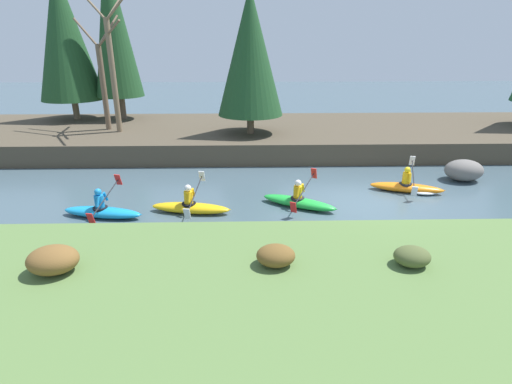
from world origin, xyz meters
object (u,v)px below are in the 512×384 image
object	(u,v)px
kayaker_trailing	(191,207)
kayaker_far_back	(103,211)
boulder_midstream	(464,170)
kayaker_middle	(299,201)
kayaker_lead	(410,187)

from	to	relation	value
kayaker_trailing	kayaker_far_back	size ratio (longest dim) A/B	1.00
kayaker_far_back	boulder_midstream	xyz separation A→B (m)	(13.81, 3.37, 0.22)
kayaker_middle	kayaker_trailing	world-z (taller)	same
kayaker_middle	boulder_midstream	bearing A→B (deg)	49.32
kayaker_lead	kayaker_middle	bearing A→B (deg)	-146.01
kayaker_lead	boulder_midstream	xyz separation A→B (m)	(2.75, 1.32, 0.24)
kayaker_trailing	kayaker_far_back	xyz separation A→B (m)	(-2.88, -0.29, 0.00)
kayaker_lead	kayaker_middle	xyz separation A→B (m)	(-4.44, -1.37, 0.02)
kayaker_lead	boulder_midstream	world-z (taller)	kayaker_lead
kayaker_far_back	kayaker_trailing	bearing A→B (deg)	16.58
kayaker_middle	boulder_midstream	world-z (taller)	kayaker_middle
kayaker_trailing	boulder_midstream	bearing A→B (deg)	24.94
kayaker_trailing	boulder_midstream	size ratio (longest dim) A/B	1.79
kayaker_middle	kayaker_trailing	distance (m)	3.75
kayaker_far_back	kayaker_middle	bearing A→B (deg)	16.66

